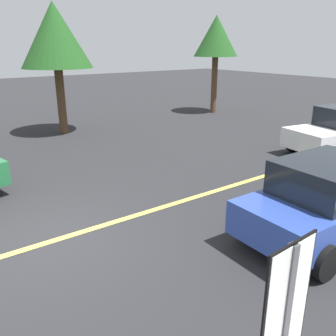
# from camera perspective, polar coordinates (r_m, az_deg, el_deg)

# --- Properties ---
(ground_plane) EXTENTS (80.00, 80.00, 0.00)m
(ground_plane) POSITION_cam_1_polar(r_m,az_deg,el_deg) (7.70, -18.79, -11.25)
(ground_plane) COLOR #262628
(lane_marking_centre) EXTENTS (28.00, 0.16, 0.01)m
(lane_marking_centre) POSITION_cam_1_polar(r_m,az_deg,el_deg) (8.86, -0.03, -5.99)
(lane_marking_centre) COLOR #E0D14C
(speed_limit_sign) EXTENTS (0.54, 0.06, 2.52)m
(speed_limit_sign) POSITION_cam_1_polar(r_m,az_deg,el_deg) (3.00, 17.75, -23.66)
(speed_limit_sign) COLOR #4C4C51
(speed_limit_sign) RESTS_ON ground_plane
(car_blue_mid_road) EXTENTS (4.23, 2.02, 1.65)m
(car_blue_mid_road) POSITION_cam_1_polar(r_m,az_deg,el_deg) (7.93, 24.37, -4.46)
(car_blue_mid_road) COLOR #2D479E
(car_blue_mid_road) RESTS_ON ground_plane
(tree_left_verge) EXTENTS (2.42, 2.42, 5.28)m
(tree_left_verge) POSITION_cam_1_polar(r_m,az_deg,el_deg) (21.06, 7.64, 19.89)
(tree_left_verge) COLOR #513823
(tree_left_verge) RESTS_ON ground_plane
(tree_centre_verge) EXTENTS (2.95, 2.95, 5.44)m
(tree_centre_verge) POSITION_cam_1_polar(r_m,az_deg,el_deg) (16.41, -17.51, 19.35)
(tree_centre_verge) COLOR #513823
(tree_centre_verge) RESTS_ON ground_plane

